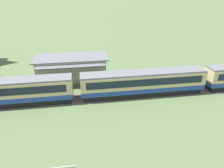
% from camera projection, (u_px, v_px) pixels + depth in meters
% --- Properties ---
extents(ground_plane, '(600.00, 600.00, 0.00)m').
position_uv_depth(ground_plane, '(164.00, 91.00, 35.00)').
color(ground_plane, '#566B42').
extents(passenger_train, '(86.59, 3.00, 4.15)m').
position_uv_depth(passenger_train, '(78.00, 86.00, 31.52)').
color(passenger_train, '#234293').
rests_on(passenger_train, ground_plane).
extents(railway_track, '(147.06, 3.60, 0.04)m').
position_uv_depth(railway_track, '(26.00, 103.00, 31.38)').
color(railway_track, '#665B51').
rests_on(railway_track, ground_plane).
extents(station_building, '(13.79, 7.40, 4.52)m').
position_uv_depth(station_building, '(72.00, 68.00, 38.84)').
color(station_building, beige).
rests_on(station_building, ground_plane).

